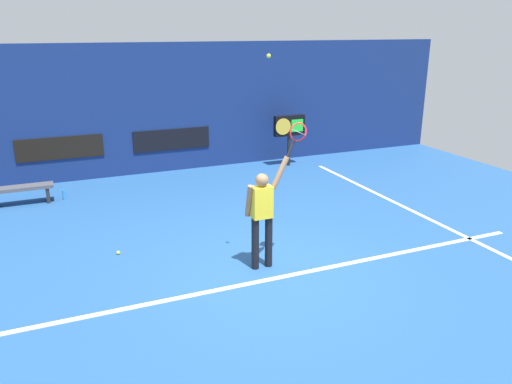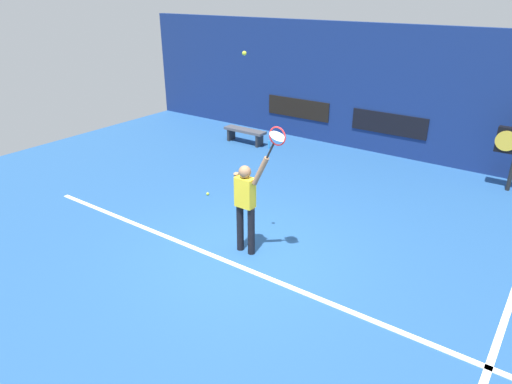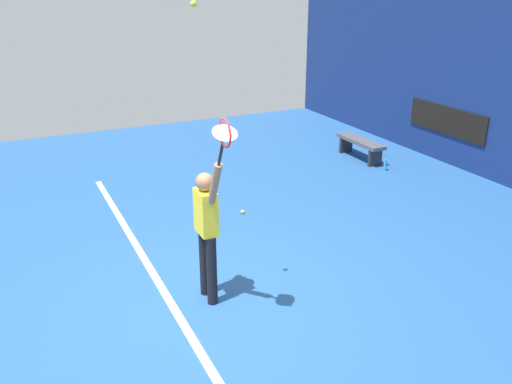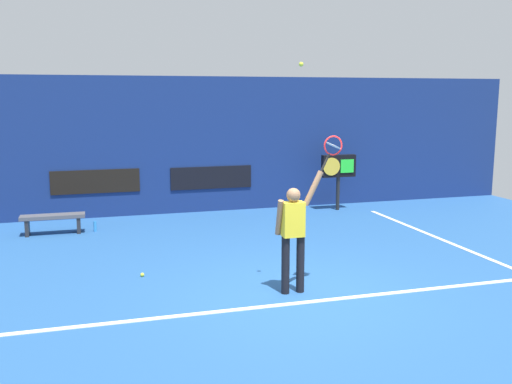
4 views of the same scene
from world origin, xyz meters
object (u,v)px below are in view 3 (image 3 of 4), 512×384
Objects in this scene: tennis_player at (207,226)px; court_bench at (360,144)px; spare_ball at (243,212)px; water_bottle at (385,165)px; tennis_ball at (193,4)px; tennis_racket at (224,136)px.

tennis_player is 6.49m from court_bench.
spare_ball is at bearing -65.75° from court_bench.
water_bottle is (-2.98, 5.15, -0.89)m from tennis_player.
spare_ball is (-2.30, 1.56, -3.52)m from tennis_ball.
tennis_racket is (0.63, -0.00, 1.29)m from tennis_player.
tennis_racket is at bearing -55.03° from water_bottle.
court_bench is at bearing 127.03° from tennis_player.
court_bench is 5.83× the size of water_bottle.
tennis_player is 8.13× the size of water_bottle.
tennis_ball reaches higher than spare_ball.
water_bottle is at bearing 120.19° from tennis_ball.
tennis_racket is 2.57× the size of water_bottle.
water_bottle is at bearing 101.51° from spare_ball.
water_bottle is at bearing 120.06° from tennis_player.
tennis_ball reaches higher than court_bench.
tennis_ball is 7.31m from court_bench.
spare_ball is at bearing -78.49° from water_bottle.
water_bottle is at bearing 0.00° from court_bench.
water_bottle is 3.53× the size of spare_ball.
tennis_racket is 9.08× the size of spare_ball.
court_bench is (-3.95, 5.23, -3.22)m from tennis_ball.
tennis_racket reaches higher than court_bench.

